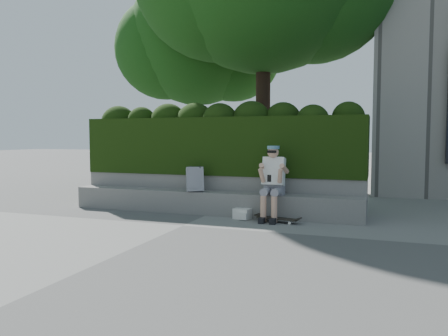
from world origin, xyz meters
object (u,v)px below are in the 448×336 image
at_px(backpack_ground, 242,214).
at_px(skateboard, 278,219).
at_px(backpack_plaid, 195,179).
at_px(person, 273,180).

bearing_deg(backpack_ground, skateboard, 3.46).
xyz_separation_m(skateboard, backpack_plaid, (-1.76, 0.30, 0.63)).
height_order(person, skateboard, person).
relative_size(backpack_plaid, backpack_ground, 1.60).
relative_size(skateboard, backpack_plaid, 1.62).
height_order(skateboard, backpack_plaid, backpack_plaid).
bearing_deg(person, backpack_ground, -166.79).
distance_m(person, skateboard, 0.73).
distance_m(person, backpack_plaid, 1.62).
distance_m(skateboard, backpack_ground, 0.71).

